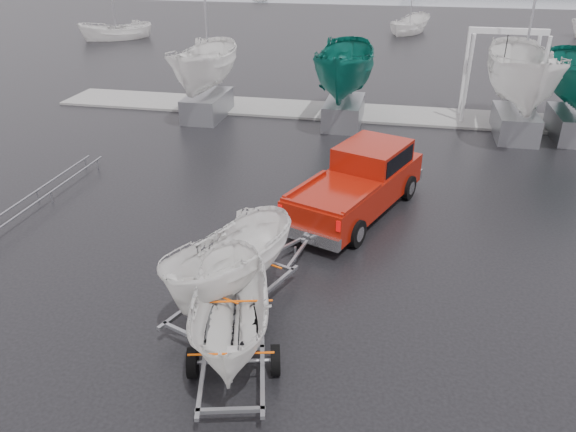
{
  "coord_description": "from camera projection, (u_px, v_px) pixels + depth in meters",
  "views": [
    {
      "loc": [
        2.0,
        -13.42,
        7.69
      ],
      "look_at": [
        -0.64,
        -0.77,
        1.2
      ],
      "focal_mm": 35.0,
      "sensor_mm": 36.0,
      "label": 1
    }
  ],
  "objects": [
    {
      "name": "ground_plane",
      "position": [
        316.0,
        245.0,
        15.56
      ],
      "size": [
        120.0,
        120.0,
        0.0
      ],
      "primitive_type": "plane",
      "color": "black",
      "rests_on": "ground"
    },
    {
      "name": "dock",
      "position": [
        360.0,
        113.0,
        26.91
      ],
      "size": [
        30.0,
        3.0,
        0.12
      ],
      "primitive_type": "cube",
      "color": "gray",
      "rests_on": "ground"
    },
    {
      "name": "pickup_truck",
      "position": [
        362.0,
        179.0,
        17.13
      ],
      "size": [
        3.92,
        6.12,
        1.93
      ],
      "rotation": [
        0.0,
        0.0,
        -0.37
      ],
      "color": "maroon",
      "rests_on": "ground"
    },
    {
      "name": "trailer_hitched",
      "position": [
        229.0,
        215.0,
        11.68
      ],
      "size": [
        2.4,
        3.78,
        4.51
      ],
      "rotation": [
        0.0,
        0.0,
        -0.37
      ],
      "color": "gray",
      "rests_on": "ground"
    },
    {
      "name": "trailer_parked",
      "position": [
        229.0,
        262.0,
        10.08
      ],
      "size": [
        2.03,
        3.78,
        4.44
      ],
      "rotation": [
        0.0,
        0.0,
        0.25
      ],
      "color": "gray",
      "rests_on": "ground"
    },
    {
      "name": "boat_hoist",
      "position": [
        503.0,
        63.0,
        24.61
      ],
      "size": [
        3.3,
        2.18,
        4.12
      ],
      "color": "silver",
      "rests_on": "ground"
    },
    {
      "name": "keelboat_0",
      "position": [
        203.0,
        37.0,
        24.81
      ],
      "size": [
        2.3,
        3.2,
        10.47
      ],
      "color": "gray",
      "rests_on": "ground"
    },
    {
      "name": "keelboat_1",
      "position": [
        347.0,
        34.0,
        23.69
      ],
      "size": [
        2.48,
        3.2,
        7.69
      ],
      "color": "gray",
      "rests_on": "ground"
    },
    {
      "name": "keelboat_2",
      "position": [
        532.0,
        31.0,
        22.03
      ],
      "size": [
        2.7,
        3.2,
        10.88
      ],
      "color": "gray",
      "rests_on": "ground"
    },
    {
      "name": "mast_rack_0",
      "position": [
        44.0,
        191.0,
        17.92
      ],
      "size": [
        0.56,
        6.5,
        0.06
      ],
      "rotation": [
        0.0,
        0.0,
        1.57
      ],
      "color": "gray",
      "rests_on": "ground"
    },
    {
      "name": "moored_boat_0",
      "position": [
        117.0,
        39.0,
        46.04
      ],
      "size": [
        3.17,
        3.16,
        10.96
      ],
      "rotation": [
        0.0,
        0.0,
        5.37
      ],
      "color": "white",
      "rests_on": "ground"
    },
    {
      "name": "moored_boat_1",
      "position": [
        409.0,
        33.0,
        49.08
      ],
      "size": [
        3.02,
        3.05,
        11.05
      ],
      "rotation": [
        0.0,
        0.0,
        2.75
      ],
      "color": "white",
      "rests_on": "ground"
    },
    {
      "name": "moored_boat_4",
      "position": [
        260.0,
        0.0,
        74.33
      ],
      "size": [
        2.72,
        2.76,
        10.87
      ],
      "rotation": [
        0.0,
        0.0,
        3.44
      ],
      "color": "white",
      "rests_on": "ground"
    }
  ]
}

